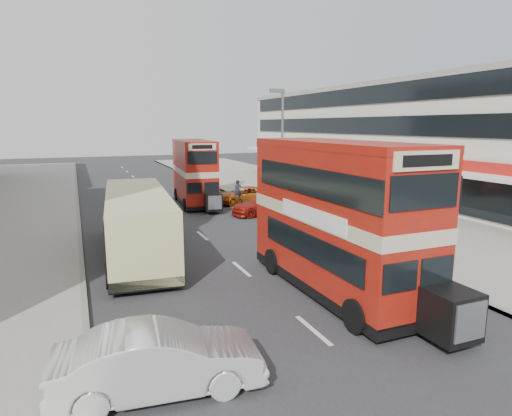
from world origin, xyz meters
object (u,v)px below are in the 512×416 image
car_left_front (159,360)px  bus_second (194,172)px  cyclist (238,198)px  car_right_b (244,195)px  car_right_a (266,205)px  street_lamp (281,142)px  coach (138,221)px  pedestrian_near (342,213)px  bus_main (338,217)px

car_left_front → bus_second: bearing=-10.5°
bus_second → cyclist: (2.67, -2.14, -1.78)m
car_right_b → cyclist: (-0.81, -0.98, 0.00)m
car_right_a → car_left_front: bearing=-32.4°
street_lamp → car_left_front: (-11.16, -17.33, -4.03)m
coach → car_left_front: bearing=-90.8°
coach → cyclist: size_ratio=5.42×
street_lamp → car_left_front: 21.01m
car_right_a → cyclist: 3.58m
car_right_b → cyclist: size_ratio=2.37×
bus_second → pedestrian_near: (5.47, -11.42, -1.44)m
street_lamp → car_right_a: 4.25m
coach → car_right_a: (9.06, 6.45, -0.94)m
bus_second → car_left_front: 24.02m
street_lamp → car_right_b: size_ratio=1.77×
coach → car_right_a: 11.17m
bus_main → car_right_b: size_ratio=2.04×
bus_main → cyclist: (2.53, 17.12, -2.07)m
pedestrian_near → bus_second: bearing=-107.1°
car_right_a → pedestrian_near: pedestrian_near is taller
bus_main → car_right_b: bearing=-101.1°
coach → bus_second: bearing=69.2°
car_left_front → car_right_b: 24.11m
bus_main → car_right_a: 14.12m
bus_main → car_right_a: bus_main is taller
bus_second → bus_main: bearing=95.6°
bus_second → car_right_a: bearing=125.6°
street_lamp → bus_main: street_lamp is taller
pedestrian_near → cyclist: cyclist is taller
street_lamp → coach: size_ratio=0.78×
pedestrian_near → cyclist: size_ratio=0.87×
car_right_a → bus_main: bearing=-15.4°
street_lamp → coach: (-10.15, -6.45, -3.18)m
car_right_b → pedestrian_near: bearing=7.5°
street_lamp → bus_main: bearing=-107.5°
cyclist → street_lamp: bearing=-66.6°
bus_second → pedestrian_near: bearing=120.8°
bus_second → coach: bus_second is taller
street_lamp → cyclist: (-1.75, 3.52, -4.15)m
car_left_front → pedestrian_near: 16.83m
street_lamp → bus_main: size_ratio=0.87×
coach → car_right_a: size_ratio=2.26×
car_right_a → pedestrian_near: size_ratio=2.77×
car_right_a → car_right_b: (0.15, 4.50, -0.03)m
cyclist → coach: bearing=-133.2°
street_lamp → car_right_a: (-1.09, 0.00, -4.11)m
car_left_front → car_right_a: size_ratio=0.99×
bus_second → coach: bearing=69.9°
coach → pedestrian_near: 11.25m
car_right_b → cyclist: 1.27m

